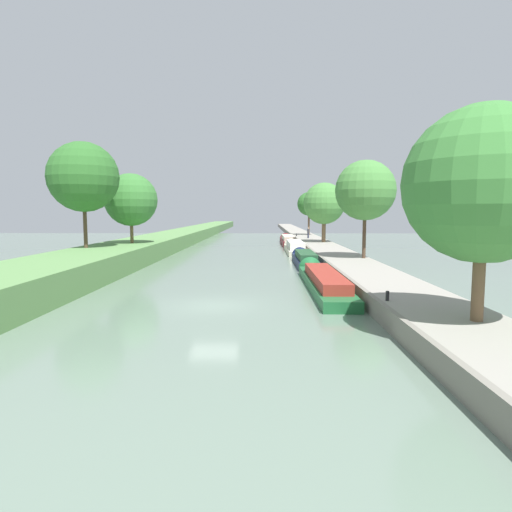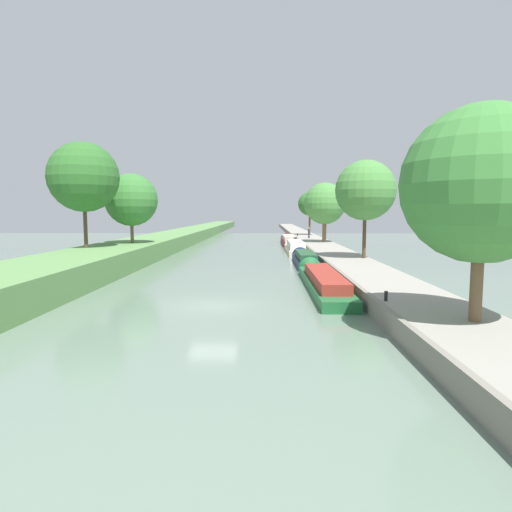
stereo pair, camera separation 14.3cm
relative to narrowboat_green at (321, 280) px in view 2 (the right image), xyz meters
The scene contains 17 objects.
ground_plane 8.76m from the narrowboat_green, 137.44° to the right, with size 160.00×160.00×0.00m, color slate.
left_grassy_bank 18.49m from the narrowboat_green, 161.33° to the right, with size 6.29×260.00×1.81m.
right_towpath 6.89m from the narrowboat_green, 59.19° to the right, with size 4.09×260.00×0.88m.
stone_quay 6.07m from the narrowboat_green, 77.07° to the right, with size 0.25×260.00×0.93m.
narrowboat_green is the anchor object (origin of this frame).
narrowboat_navy 12.75m from the narrowboat_green, 89.80° to the left, with size 1.83×10.47×1.79m.
narrowboat_cream 25.52m from the narrowboat_green, 89.98° to the left, with size 2.11×12.67×2.13m.
narrowboat_maroon 39.36m from the narrowboat_green, 90.03° to the left, with size 2.09×14.27×1.99m.
tree_rightbank_near 14.08m from the narrowboat_green, 71.88° to the right, with size 5.70×5.70×7.85m.
tree_rightbank_midnear 12.71m from the narrowboat_green, 63.24° to the left, with size 5.21×5.21×8.52m.
tree_rightbank_midfar 31.36m from the narrowboat_green, 81.98° to the left, with size 5.57×5.57×7.99m.
tree_rightbank_far 49.90m from the narrowboat_green, 85.08° to the left, with size 4.17×4.17×7.60m.
tree_leftbank_downstream 22.64m from the narrowboat_green, 154.53° to the left, with size 5.99×5.99×9.09m.
tree_leftbank_upstream 23.45m from the narrowboat_green, 138.52° to the left, with size 5.22×5.22×6.94m.
person_walking 39.81m from the narrowboat_green, 85.44° to the left, with size 0.34×0.34×1.66m.
mooring_bollard_near 8.93m from the narrowboat_green, 78.45° to the right, with size 0.16×0.16×0.45m.
mooring_bollard_far 45.54m from the narrowboat_green, 87.76° to the left, with size 0.16×0.16×0.45m.
Camera 2 is at (2.72, -22.36, 4.88)m, focal length 30.52 mm.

